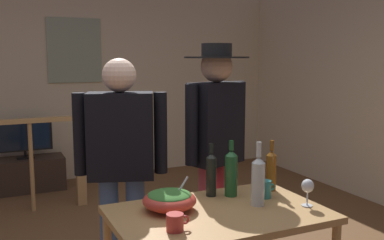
{
  "coord_description": "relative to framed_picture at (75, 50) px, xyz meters",
  "views": [
    {
      "loc": [
        -1.0,
        -2.73,
        1.64
      ],
      "look_at": [
        0.14,
        -0.25,
        1.25
      ],
      "focal_mm": 41.14,
      "sensor_mm": 36.0,
      "label": 1
    }
  ],
  "objects": [
    {
      "name": "back_wall",
      "position": [
        -0.04,
        0.06,
        -0.46
      ],
      "size": [
        5.89,
        0.1,
        2.51
      ],
      "primitive_type": "cube",
      "color": "beige",
      "rests_on": "ground_plane"
    },
    {
      "name": "side_wall_right",
      "position": [
        2.91,
        -2.21,
        -0.46
      ],
      "size": [
        0.1,
        4.87,
        2.51
      ],
      "primitive_type": "cube",
      "color": "beige",
      "rests_on": "ground_plane"
    },
    {
      "name": "framed_picture",
      "position": [
        0.0,
        0.0,
        0.0
      ],
      "size": [
        0.7,
        0.03,
        0.83
      ],
      "primitive_type": "cube",
      "color": "gray"
    },
    {
      "name": "tv_console",
      "position": [
        -0.69,
        -0.29,
        -1.52
      ],
      "size": [
        0.9,
        0.4,
        0.41
      ],
      "primitive_type": "cube",
      "color": "#38281E",
      "rests_on": "ground_plane"
    },
    {
      "name": "flat_screen_tv",
      "position": [
        -0.69,
        -0.32,
        -1.05
      ],
      "size": [
        0.64,
        0.12,
        0.45
      ],
      "color": "black",
      "rests_on": "tv_console"
    },
    {
      "name": "serving_table",
      "position": [
        0.11,
        -3.8,
        -1.04
      ],
      "size": [
        1.21,
        0.76,
        0.77
      ],
      "color": "#B2844C",
      "rests_on": "ground_plane"
    },
    {
      "name": "salad_bowl",
      "position": [
        -0.14,
        -3.67,
        -0.89
      ],
      "size": [
        0.31,
        0.31,
        0.19
      ],
      "color": "#CC3D2D",
      "rests_on": "serving_table"
    },
    {
      "name": "wine_glass",
      "position": [
        0.62,
        -3.94,
        -0.84
      ],
      "size": [
        0.07,
        0.07,
        0.16
      ],
      "color": "silver",
      "rests_on": "serving_table"
    },
    {
      "name": "wine_bottle_amber",
      "position": [
        0.61,
        -3.6,
        -0.81
      ],
      "size": [
        0.07,
        0.07,
        0.33
      ],
      "color": "brown",
      "rests_on": "serving_table"
    },
    {
      "name": "wine_bottle_dark",
      "position": [
        0.2,
        -3.54,
        -0.81
      ],
      "size": [
        0.07,
        0.07,
        0.34
      ],
      "color": "black",
      "rests_on": "serving_table"
    },
    {
      "name": "wine_bottle_clear",
      "position": [
        0.37,
        -3.81,
        -0.8
      ],
      "size": [
        0.08,
        0.08,
        0.38
      ],
      "color": "silver",
      "rests_on": "serving_table"
    },
    {
      "name": "wine_bottle_green",
      "position": [
        0.31,
        -3.59,
        -0.8
      ],
      "size": [
        0.08,
        0.08,
        0.36
      ],
      "color": "#1E5628",
      "rests_on": "serving_table"
    },
    {
      "name": "mug_teal",
      "position": [
        0.48,
        -3.71,
        -0.9
      ],
      "size": [
        0.12,
        0.09,
        0.11
      ],
      "color": "teal",
      "rests_on": "serving_table"
    },
    {
      "name": "mug_red",
      "position": [
        -0.23,
        -3.96,
        -0.91
      ],
      "size": [
        0.12,
        0.09,
        0.09
      ],
      "color": "#B7332D",
      "rests_on": "serving_table"
    },
    {
      "name": "person_standing_left",
      "position": [
        -0.25,
        -3.08,
        -0.75
      ],
      "size": [
        0.6,
        0.35,
        1.63
      ],
      "rotation": [
        0.0,
        0.0,
        2.81
      ],
      "color": "#3D5684",
      "rests_on": "ground_plane"
    },
    {
      "name": "person_standing_right",
      "position": [
        0.47,
        -3.08,
        -0.67
      ],
      "size": [
        0.57,
        0.47,
        1.73
      ],
      "rotation": [
        0.0,
        0.0,
        3.47
      ],
      "color": "#9E3842",
      "rests_on": "ground_plane"
    }
  ]
}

